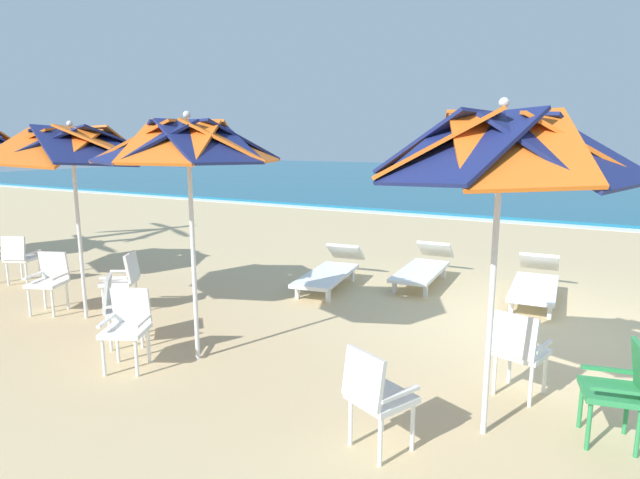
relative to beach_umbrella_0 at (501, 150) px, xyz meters
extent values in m
plane|color=#D3B784|center=(0.29, 2.82, -2.38)|extent=(80.00, 80.00, 0.00)
cube|color=#19607F|center=(0.29, 30.75, -2.33)|extent=(80.00, 36.00, 0.10)
cube|color=white|center=(0.29, 12.45, -2.38)|extent=(80.00, 0.70, 0.01)
cylinder|color=silver|center=(0.00, 0.00, -1.27)|extent=(0.05, 0.05, 2.23)
cube|color=orange|center=(0.48, 0.20, 0.03)|extent=(1.15, 1.12, 0.56)
cube|color=navy|center=(0.20, 0.48, 0.03)|extent=(1.11, 1.18, 0.56)
cube|color=orange|center=(-0.20, 0.48, 0.03)|extent=(1.12, 1.15, 0.56)
cube|color=navy|center=(-0.48, 0.20, 0.03)|extent=(1.18, 1.11, 0.56)
cube|color=orange|center=(-0.48, -0.20, 0.03)|extent=(1.15, 1.12, 0.56)
cube|color=navy|center=(-0.20, -0.48, 0.03)|extent=(1.11, 1.18, 0.56)
cube|color=orange|center=(0.20, -0.48, 0.03)|extent=(1.12, 1.15, 0.56)
cube|color=navy|center=(0.48, -0.20, 0.03)|extent=(1.18, 1.11, 0.56)
sphere|color=silver|center=(0.00, 0.00, 0.36)|extent=(0.08, 0.08, 0.08)
cube|color=white|center=(0.15, 0.88, -1.94)|extent=(0.53, 0.53, 0.05)
cube|color=white|center=(0.10, 0.69, -1.72)|extent=(0.43, 0.19, 0.40)
cube|color=white|center=(-0.04, 0.93, -1.83)|extent=(0.13, 0.39, 0.03)
cube|color=white|center=(0.35, 0.83, -1.83)|extent=(0.13, 0.39, 0.03)
cylinder|color=white|center=(0.02, 1.09, -2.17)|extent=(0.04, 0.04, 0.41)
cylinder|color=white|center=(0.36, 1.01, -2.17)|extent=(0.04, 0.04, 0.41)
cylinder|color=white|center=(-0.06, 0.75, -2.17)|extent=(0.04, 0.04, 0.41)
cylinder|color=white|center=(0.28, 0.67, -2.17)|extent=(0.04, 0.04, 0.41)
cube|color=white|center=(-0.68, -0.63, -1.94)|extent=(0.58, 0.58, 0.05)
cube|color=white|center=(-0.76, -0.81, -1.72)|extent=(0.42, 0.26, 0.40)
cube|color=white|center=(-0.86, -0.55, -1.83)|extent=(0.20, 0.38, 0.03)
cube|color=white|center=(-0.50, -0.71, -1.83)|extent=(0.20, 0.38, 0.03)
cylinder|color=white|center=(-0.77, -0.40, -2.17)|extent=(0.04, 0.04, 0.41)
cylinder|color=white|center=(-0.45, -0.54, -2.17)|extent=(0.04, 0.04, 0.41)
cylinder|color=white|center=(-0.91, -0.72, -2.17)|extent=(0.04, 0.04, 0.41)
cylinder|color=white|center=(-0.59, -0.86, -2.17)|extent=(0.04, 0.04, 0.41)
cube|color=#2D8C4C|center=(0.92, 0.36, -1.94)|extent=(0.52, 0.52, 0.05)
cube|color=#2D8C4C|center=(0.96, 0.16, -1.83)|extent=(0.40, 0.12, 0.03)
cube|color=#2D8C4C|center=(0.88, 0.56, -1.83)|extent=(0.40, 0.12, 0.03)
cylinder|color=#2D8C4C|center=(0.78, 0.15, -2.17)|extent=(0.04, 0.04, 0.41)
cylinder|color=#2D8C4C|center=(0.71, 0.49, -2.17)|extent=(0.04, 0.04, 0.41)
cylinder|color=#2D8C4C|center=(1.13, 0.23, -2.17)|extent=(0.04, 0.04, 0.41)
cylinder|color=#2D8C4C|center=(1.05, 0.57, -2.17)|extent=(0.04, 0.04, 0.41)
cylinder|color=silver|center=(-3.20, 0.00, -1.22)|extent=(0.05, 0.05, 2.32)
cube|color=orange|center=(-2.76, 0.19, 0.07)|extent=(1.11, 1.04, 0.45)
cube|color=navy|center=(-3.02, 0.45, 0.07)|extent=(1.05, 1.10, 0.45)
cube|color=orange|center=(-3.39, 0.45, 0.07)|extent=(1.04, 1.11, 0.45)
cube|color=navy|center=(-3.65, 0.19, 0.07)|extent=(1.10, 1.05, 0.45)
cube|color=orange|center=(-3.65, -0.18, 0.07)|extent=(1.11, 1.04, 0.45)
cube|color=navy|center=(-3.39, -0.44, 0.07)|extent=(1.05, 1.10, 0.45)
cube|color=orange|center=(-3.02, -0.44, 0.07)|extent=(1.04, 1.11, 0.45)
cube|color=navy|center=(-2.76, -0.18, 0.07)|extent=(1.10, 1.05, 0.45)
sphere|color=silver|center=(-3.20, 0.00, 0.34)|extent=(0.08, 0.08, 0.08)
cube|color=white|center=(-3.67, -0.59, -1.94)|extent=(0.59, 0.59, 0.05)
cube|color=white|center=(-3.76, -0.41, -1.72)|extent=(0.42, 0.27, 0.40)
cube|color=white|center=(-3.50, -0.50, -1.83)|extent=(0.21, 0.37, 0.03)
cube|color=white|center=(-3.85, -0.68, -1.83)|extent=(0.21, 0.37, 0.03)
cylinder|color=white|center=(-3.44, -0.67, -2.17)|extent=(0.04, 0.04, 0.41)
cylinder|color=white|center=(-3.75, -0.83, -2.17)|extent=(0.04, 0.04, 0.41)
cylinder|color=white|center=(-3.60, -0.35, -2.17)|extent=(0.04, 0.04, 0.41)
cylinder|color=white|center=(-3.91, -0.51, -2.17)|extent=(0.04, 0.04, 0.41)
cube|color=white|center=(-4.24, -0.08, -1.94)|extent=(0.62, 0.62, 0.05)
cube|color=white|center=(-4.39, -0.22, -1.72)|extent=(0.36, 0.37, 0.40)
cube|color=white|center=(-4.38, 0.06, -1.83)|extent=(0.31, 0.30, 0.03)
cube|color=white|center=(-4.10, -0.23, -1.83)|extent=(0.31, 0.30, 0.03)
cylinder|color=white|center=(-4.24, 0.17, -2.17)|extent=(0.04, 0.04, 0.41)
cylinder|color=white|center=(-3.99, -0.09, -2.17)|extent=(0.04, 0.04, 0.41)
cylinder|color=white|center=(-4.49, -0.08, -2.17)|extent=(0.04, 0.04, 0.41)
cylinder|color=white|center=(-4.25, -0.33, -2.17)|extent=(0.04, 0.04, 0.41)
cylinder|color=silver|center=(-5.53, 0.30, -1.25)|extent=(0.05, 0.05, 2.26)
cube|color=orange|center=(-4.97, 0.53, 0.02)|extent=(1.44, 1.32, 0.52)
cube|color=navy|center=(-5.30, 0.85, 0.02)|extent=(1.33, 1.40, 0.52)
cube|color=orange|center=(-5.76, 0.85, 0.02)|extent=(1.32, 1.44, 0.52)
cube|color=navy|center=(-6.08, 0.53, 0.02)|extent=(1.40, 1.33, 0.52)
cube|color=orange|center=(-6.08, 0.07, 0.02)|extent=(1.44, 1.32, 0.52)
cube|color=navy|center=(-5.76, -0.26, 0.02)|extent=(1.33, 1.40, 0.52)
cube|color=orange|center=(-5.30, -0.26, 0.02)|extent=(1.32, 1.44, 0.52)
cube|color=navy|center=(-4.97, 0.07, 0.02)|extent=(1.40, 1.33, 0.52)
sphere|color=silver|center=(-5.53, 0.30, 0.29)|extent=(0.08, 0.08, 0.08)
cube|color=white|center=(-6.19, 0.19, -1.94)|extent=(0.58, 0.58, 0.05)
cube|color=white|center=(-6.26, 0.37, -1.72)|extent=(0.42, 0.25, 0.40)
cube|color=white|center=(-6.00, 0.27, -1.83)|extent=(0.19, 0.38, 0.03)
cube|color=white|center=(-6.37, 0.11, -1.83)|extent=(0.19, 0.38, 0.03)
cylinder|color=white|center=(-5.95, 0.10, -2.17)|extent=(0.04, 0.04, 0.41)
cylinder|color=white|center=(-6.28, -0.04, -2.17)|extent=(0.04, 0.04, 0.41)
cylinder|color=white|center=(-6.09, 0.42, -2.17)|extent=(0.04, 0.04, 0.41)
cylinder|color=white|center=(-6.42, 0.28, -2.17)|extent=(0.04, 0.04, 0.41)
cube|color=white|center=(-5.35, 0.75, -1.94)|extent=(0.60, 0.60, 0.05)
cube|color=white|center=(-5.18, 0.85, -1.72)|extent=(0.29, 0.41, 0.40)
cube|color=white|center=(-5.25, 0.58, -1.83)|extent=(0.36, 0.23, 0.03)
cube|color=white|center=(-5.45, 0.93, -1.83)|extent=(0.36, 0.23, 0.03)
cylinder|color=white|center=(-5.42, 0.51, -2.17)|extent=(0.04, 0.04, 0.41)
cylinder|color=white|center=(-5.59, 0.82, -2.17)|extent=(0.04, 0.04, 0.41)
cylinder|color=white|center=(-5.11, 0.69, -2.17)|extent=(0.04, 0.04, 0.41)
cylinder|color=white|center=(-5.29, 0.99, -2.17)|extent=(0.04, 0.04, 0.41)
cube|color=orange|center=(-7.99, 0.79, -0.01)|extent=(1.37, 1.27, 0.59)
cube|color=navy|center=(-8.31, 1.10, -0.01)|extent=(1.29, 1.32, 0.59)
cube|color=white|center=(-8.06, 0.99, -1.94)|extent=(0.57, 0.57, 0.05)
cube|color=white|center=(-7.98, 0.80, -1.72)|extent=(0.42, 0.24, 0.40)
cube|color=white|center=(-8.24, 0.91, -1.83)|extent=(0.18, 0.38, 0.03)
cube|color=white|center=(-7.87, 1.06, -1.83)|extent=(0.18, 0.38, 0.03)
cylinder|color=white|center=(-8.29, 1.08, -2.17)|extent=(0.04, 0.04, 0.41)
cylinder|color=white|center=(-7.96, 1.22, -2.17)|extent=(0.04, 0.04, 0.41)
cylinder|color=white|center=(-8.16, 0.76, -2.17)|extent=(0.04, 0.04, 0.41)
cylinder|color=white|center=(-7.83, 0.89, -2.17)|extent=(0.04, 0.04, 0.41)
cube|color=white|center=(-0.12, 4.05, -2.13)|extent=(0.74, 1.74, 0.06)
cube|color=white|center=(-0.18, 5.10, -1.94)|extent=(0.64, 0.51, 0.36)
cube|color=white|center=(0.18, 3.43, -2.27)|extent=(0.06, 0.06, 0.22)
cube|color=white|center=(-0.34, 3.40, -2.27)|extent=(0.06, 0.06, 0.22)
cube|color=white|center=(0.10, 4.70, -2.27)|extent=(0.06, 0.06, 0.22)
cube|color=white|center=(-0.41, 4.67, -2.27)|extent=(0.06, 0.06, 0.22)
cube|color=white|center=(-1.96, 4.20, -2.13)|extent=(0.74, 1.73, 0.06)
cube|color=white|center=(-2.02, 5.25, -1.94)|extent=(0.64, 0.51, 0.36)
cube|color=white|center=(-1.66, 3.58, -2.27)|extent=(0.06, 0.06, 0.22)
cube|color=white|center=(-2.18, 3.55, -2.27)|extent=(0.06, 0.06, 0.22)
cube|color=white|center=(-1.74, 4.85, -2.27)|extent=(0.06, 0.06, 0.22)
cube|color=white|center=(-2.25, 4.82, -2.27)|extent=(0.06, 0.06, 0.22)
cube|color=white|center=(-3.24, 3.18, -2.13)|extent=(0.89, 1.78, 0.06)
cube|color=white|center=(-3.40, 4.23, -1.94)|extent=(0.67, 0.57, 0.36)
cube|color=white|center=(-2.89, 2.59, -2.27)|extent=(0.06, 0.06, 0.22)
cube|color=white|center=(-3.40, 2.51, -2.27)|extent=(0.06, 0.06, 0.22)
cube|color=white|center=(-3.08, 3.85, -2.27)|extent=(0.06, 0.06, 0.22)
cube|color=white|center=(-3.59, 3.77, -2.27)|extent=(0.06, 0.06, 0.22)
camera|label=1|loc=(0.77, -4.25, 0.08)|focal=29.41mm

